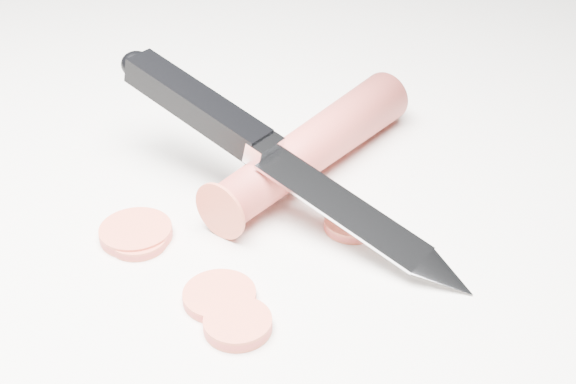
{
  "coord_description": "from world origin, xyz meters",
  "views": [
    {
      "loc": [
        0.03,
        -0.38,
        0.28
      ],
      "look_at": [
        0.07,
        0.0,
        0.02
      ],
      "focal_mm": 50.0,
      "sensor_mm": 36.0,
      "label": 1
    }
  ],
  "objects": [
    {
      "name": "ground",
      "position": [
        0.0,
        0.0,
        0.0
      ],
      "size": [
        2.4,
        2.4,
        0.0
      ],
      "primitive_type": "plane",
      "color": "silver",
      "rests_on": "ground"
    },
    {
      "name": "carrot",
      "position": [
        0.09,
        0.05,
        0.02
      ],
      "size": [
        0.14,
        0.15,
        0.03
      ],
      "primitive_type": "cylinder",
      "rotation": [
        1.57,
        0.0,
        -0.74
      ],
      "color": "#B83A33",
      "rests_on": "ground"
    },
    {
      "name": "carrot_slice_0",
      "position": [
        0.03,
        -0.07,
        0.0
      ],
      "size": [
        0.04,
        0.04,
        0.01
      ],
      "primitive_type": "cylinder",
      "color": "#D55139",
      "rests_on": "ground"
    },
    {
      "name": "carrot_slice_1",
      "position": [
        -0.02,
        -0.02,
        0.0
      ],
      "size": [
        0.03,
        0.03,
        0.01
      ],
      "primitive_type": "cylinder",
      "color": "#D55139",
      "rests_on": "ground"
    },
    {
      "name": "carrot_slice_2",
      "position": [
        0.1,
        -0.01,
        0.0
      ],
      "size": [
        0.03,
        0.03,
        0.01
      ],
      "primitive_type": "cylinder",
      "color": "#D55139",
      "rests_on": "ground"
    },
    {
      "name": "carrot_slice_3",
      "position": [
        0.03,
        -0.09,
        0.0
      ],
      "size": [
        0.03,
        0.03,
        0.01
      ],
      "primitive_type": "cylinder",
      "color": "#D55139",
      "rests_on": "ground"
    },
    {
      "name": "carrot_slice_4",
      "position": [
        -0.02,
        -0.01,
        0.0
      ],
      "size": [
        0.04,
        0.04,
        0.01
      ],
      "primitive_type": "cylinder",
      "color": "#D55139",
      "rests_on": "ground"
    },
    {
      "name": "kitchen_knife",
      "position": [
        0.06,
        0.01,
        0.04
      ],
      "size": [
        0.21,
        0.19,
        0.07
      ],
      "primitive_type": null,
      "color": "silver",
      "rests_on": "ground"
    }
  ]
}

